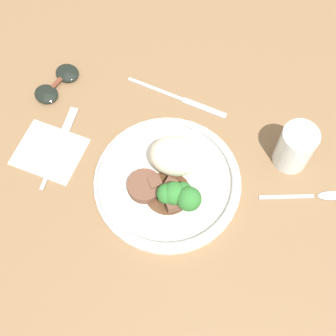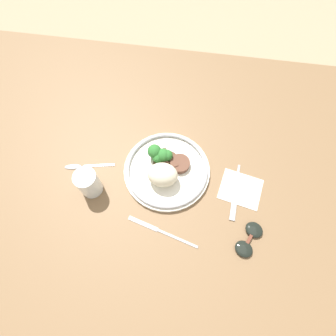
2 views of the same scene
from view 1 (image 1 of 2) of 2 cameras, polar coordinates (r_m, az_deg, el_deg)
ground_plane at (r=0.92m, az=2.30°, el=-1.50°), size 8.00×8.00×0.00m
dining_table at (r=0.90m, az=2.36°, el=-0.88°), size 1.57×1.15×0.05m
napkin at (r=0.92m, az=-14.24°, el=1.94°), size 0.14×0.13×0.00m
plate at (r=0.84m, az=0.15°, el=-1.29°), size 0.27×0.27×0.09m
juice_glass at (r=0.88m, az=15.15°, el=2.27°), size 0.07×0.07×0.09m
fork at (r=0.92m, az=-12.80°, el=3.46°), size 0.03×0.18×0.00m
knife at (r=0.95m, az=1.49°, el=8.46°), size 0.21×0.06×0.00m
spoon at (r=0.90m, az=18.09°, el=-3.25°), size 0.16×0.04×0.01m
sunglasses at (r=0.99m, az=-13.39°, el=10.00°), size 0.09×0.12×0.02m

